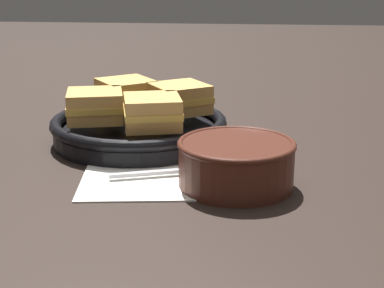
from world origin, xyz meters
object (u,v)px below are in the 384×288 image
(sandwich_near_left, at_px, (126,93))
(sandwich_near_right, at_px, (95,106))
(skillet, at_px, (139,128))
(sandwich_far_right, at_px, (179,98))
(spoon, at_px, (188,170))
(sandwich_far_left, at_px, (152,112))
(soup_bowl, at_px, (236,160))

(sandwich_near_left, xyz_separation_m, sandwich_near_right, (-0.03, -0.09, 0.00))
(skillet, xyz_separation_m, sandwich_far_right, (0.06, 0.03, 0.04))
(spoon, xyz_separation_m, sandwich_near_right, (-0.15, 0.12, 0.06))
(spoon, relative_size, sandwich_near_left, 1.26)
(sandwich_near_left, distance_m, sandwich_far_right, 0.10)
(skillet, distance_m, sandwich_near_left, 0.08)
(sandwich_near_left, height_order, sandwich_far_right, same)
(sandwich_far_left, bearing_deg, sandwich_far_right, 72.90)
(spoon, xyz_separation_m, sandwich_far_left, (-0.06, 0.09, 0.06))
(soup_bowl, distance_m, skillet, 0.24)
(spoon, height_order, sandwich_far_left, sandwich_far_left)
(sandwich_near_right, relative_size, sandwich_far_right, 0.88)
(skillet, bearing_deg, spoon, -57.72)
(skillet, height_order, sandwich_near_right, sandwich_near_right)
(sandwich_far_left, height_order, sandwich_far_right, same)
(soup_bowl, bearing_deg, sandwich_far_right, 114.92)
(sandwich_near_left, distance_m, sandwich_near_right, 0.10)
(sandwich_far_left, bearing_deg, skillet, 118.02)
(soup_bowl, height_order, skillet, soup_bowl)
(skillet, height_order, sandwich_near_left, sandwich_near_left)
(sandwich_far_right, bearing_deg, soup_bowl, -65.08)
(soup_bowl, height_order, sandwich_near_right, sandwich_near_right)
(sandwich_far_left, relative_size, sandwich_far_right, 0.88)
(spoon, relative_size, sandwich_far_right, 1.27)
(soup_bowl, distance_m, sandwich_near_right, 0.27)
(skillet, bearing_deg, sandwich_far_left, -61.98)
(spoon, bearing_deg, sandwich_far_left, 106.77)
(spoon, distance_m, sandwich_near_left, 0.25)
(soup_bowl, relative_size, sandwich_far_right, 1.29)
(sandwich_far_left, bearing_deg, sandwich_near_left, 117.90)
(skillet, bearing_deg, sandwich_far_right, 26.12)
(sandwich_near_left, height_order, sandwich_far_left, same)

